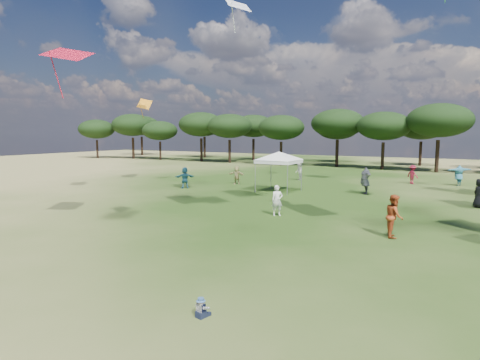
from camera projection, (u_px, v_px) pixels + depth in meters
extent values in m
plane|color=#294514|center=(107.00, 360.00, 7.73)|extent=(140.00, 140.00, 0.00)
cylinder|color=black|center=(97.00, 149.00, 68.61)|extent=(0.35, 0.35, 3.09)
ellipsoid|color=black|center=(96.00, 129.00, 68.20)|extent=(6.01, 6.01, 3.24)
cylinder|color=black|center=(133.00, 148.00, 67.35)|extent=(0.40, 0.40, 3.51)
ellipsoid|color=black|center=(132.00, 125.00, 66.89)|extent=(6.82, 6.82, 3.68)
cylinder|color=black|center=(160.00, 151.00, 64.55)|extent=(0.33, 0.33, 2.92)
ellipsoid|color=black|center=(160.00, 131.00, 64.17)|extent=(5.67, 5.67, 3.06)
cylinder|color=black|center=(201.00, 150.00, 60.86)|extent=(0.40, 0.40, 3.49)
ellipsoid|color=black|center=(201.00, 124.00, 60.41)|extent=(6.79, 6.79, 3.66)
cylinder|color=black|center=(230.00, 151.00, 58.14)|extent=(0.38, 0.38, 3.32)
ellipsoid|color=black|center=(230.00, 126.00, 57.71)|extent=(6.44, 6.44, 3.47)
cylinder|color=black|center=(281.00, 154.00, 53.46)|extent=(0.36, 0.36, 3.14)
ellipsoid|color=black|center=(281.00, 128.00, 53.05)|extent=(6.11, 6.11, 3.29)
cylinder|color=black|center=(337.00, 153.00, 51.31)|extent=(0.40, 0.40, 3.46)
ellipsoid|color=black|center=(338.00, 123.00, 50.86)|extent=(6.73, 6.73, 3.63)
cylinder|color=black|center=(383.00, 156.00, 47.49)|extent=(0.37, 0.37, 3.21)
ellipsoid|color=black|center=(384.00, 126.00, 47.07)|extent=(6.24, 6.24, 3.36)
cylinder|color=black|center=(437.00, 156.00, 44.25)|extent=(0.41, 0.41, 3.56)
ellipsoid|color=black|center=(439.00, 120.00, 43.79)|extent=(6.91, 6.91, 3.73)
cylinder|color=black|center=(142.00, 146.00, 77.85)|extent=(0.41, 0.41, 3.56)
ellipsoid|color=black|center=(141.00, 126.00, 77.38)|extent=(6.92, 6.92, 3.73)
cylinder|color=black|center=(205.00, 147.00, 70.46)|extent=(0.41, 0.41, 3.62)
ellipsoid|color=black|center=(204.00, 124.00, 69.99)|extent=(7.03, 7.03, 3.79)
cylinder|color=black|center=(253.00, 150.00, 63.57)|extent=(0.39, 0.39, 3.37)
ellipsoid|color=black|center=(254.00, 126.00, 63.13)|extent=(6.54, 6.54, 3.53)
cylinder|color=black|center=(337.00, 152.00, 58.86)|extent=(0.36, 0.36, 3.11)
ellipsoid|color=black|center=(337.00, 128.00, 58.46)|extent=(6.05, 6.05, 3.26)
cylinder|color=black|center=(420.00, 154.00, 52.68)|extent=(0.37, 0.37, 3.20)
ellipsoid|color=black|center=(422.00, 127.00, 52.27)|extent=(6.21, 6.21, 3.35)
cylinder|color=gray|center=(255.00, 177.00, 29.31)|extent=(0.06, 0.06, 2.30)
cylinder|color=gray|center=(287.00, 179.00, 28.00)|extent=(0.06, 0.06, 2.30)
cylinder|color=gray|center=(271.00, 174.00, 31.49)|extent=(0.06, 0.06, 2.30)
cylinder|color=gray|center=(301.00, 176.00, 30.19)|extent=(0.06, 0.06, 2.30)
cube|color=white|center=(279.00, 161.00, 29.62)|extent=(2.81, 2.81, 0.25)
pyramid|color=white|center=(279.00, 152.00, 29.53)|extent=(5.55, 5.55, 0.60)
cube|color=#161C32|center=(201.00, 314.00, 9.52)|extent=(0.24, 0.24, 0.16)
cube|color=#161C32|center=(204.00, 313.00, 9.68)|extent=(0.11, 0.20, 0.08)
cube|color=#161C32|center=(208.00, 315.00, 9.59)|extent=(0.11, 0.20, 0.08)
cube|color=white|center=(201.00, 307.00, 9.50)|extent=(0.22, 0.18, 0.20)
cylinder|color=white|center=(199.00, 305.00, 9.62)|extent=(0.10, 0.21, 0.12)
cylinder|color=white|center=(206.00, 308.00, 9.46)|extent=(0.10, 0.21, 0.12)
sphere|color=#E0B293|center=(201.00, 302.00, 9.48)|extent=(0.14, 0.14, 0.14)
cone|color=#4D80B3|center=(201.00, 300.00, 9.48)|extent=(0.23, 0.23, 0.02)
cylinder|color=#4D80B3|center=(201.00, 299.00, 9.47)|extent=(0.15, 0.15, 0.06)
imported|color=#2B6A83|center=(459.00, 175.00, 32.98)|extent=(2.05, 1.70, 1.72)
imported|color=beige|center=(299.00, 172.00, 36.88)|extent=(0.87, 0.95, 1.57)
imported|color=black|center=(480.00, 193.00, 23.35)|extent=(0.96, 0.99, 1.71)
imported|color=maroon|center=(413.00, 175.00, 34.17)|extent=(1.20, 1.09, 1.61)
imported|color=silver|center=(277.00, 200.00, 21.12)|extent=(0.70, 0.67, 1.62)
imported|color=#A33E1B|center=(394.00, 216.00, 16.72)|extent=(0.87, 1.01, 1.81)
imported|color=#958951|center=(237.00, 175.00, 34.15)|extent=(1.48, 0.54, 1.58)
imported|color=#47474B|center=(365.00, 181.00, 28.47)|extent=(1.47, 2.43, 1.92)
imported|color=#2A6880|center=(185.00, 178.00, 31.54)|extent=(1.42, 1.46, 1.67)
plane|color=red|center=(68.00, 54.00, 16.99)|extent=(2.67, 2.78, 1.00)
plane|color=orange|center=(145.00, 104.00, 35.24)|extent=(1.55, 1.71, 1.12)
plane|color=silver|center=(238.00, 5.00, 22.56)|extent=(2.16, 2.38, 1.16)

